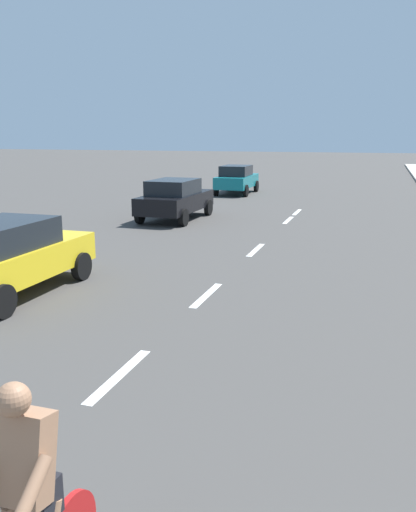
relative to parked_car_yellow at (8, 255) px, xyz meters
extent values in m
plane|color=#423F3D|center=(3.97, 10.04, -0.84)|extent=(160.00, 160.00, 0.00)
cube|color=white|center=(3.97, -2.85, -0.83)|extent=(0.16, 1.80, 0.01)
cube|color=white|center=(3.97, 1.15, -0.83)|extent=(0.16, 1.80, 0.01)
cube|color=white|center=(3.97, 5.83, -0.83)|extent=(0.16, 1.80, 0.01)
cube|color=white|center=(3.97, 11.59, -0.83)|extent=(0.16, 1.80, 0.01)
cube|color=white|center=(3.97, 13.86, -0.83)|extent=(0.16, 1.80, 0.01)
cube|color=#9E7051|center=(5.21, -6.53, 0.44)|extent=(0.34, 0.32, 0.63)
sphere|color=#9E7051|center=(5.21, -6.59, 0.87)|extent=(0.22, 0.22, 0.22)
cube|color=black|center=(5.21, -6.47, 0.11)|extent=(0.32, 0.22, 0.28)
cylinder|color=#9E7051|center=(5.41, -6.79, 0.34)|extent=(0.09, 0.49, 0.41)
cube|color=gold|center=(0.00, 0.06, -0.15)|extent=(1.73, 4.09, 0.64)
cube|color=black|center=(0.00, -0.15, 0.45)|extent=(1.52, 2.13, 0.56)
cylinder|color=black|center=(-0.86, 1.44, -0.52)|extent=(0.18, 0.64, 0.64)
cylinder|color=black|center=(0.86, 1.45, -0.52)|extent=(0.18, 0.64, 0.64)
cylinder|color=black|center=(0.86, -1.33, -0.52)|extent=(0.18, 0.64, 0.64)
cube|color=black|center=(-0.29, 10.48, -0.15)|extent=(1.82, 4.20, 0.64)
cube|color=black|center=(-0.29, 10.27, 0.45)|extent=(1.58, 2.19, 0.56)
cylinder|color=black|center=(-1.14, 11.91, -0.52)|extent=(0.19, 0.64, 0.64)
cylinder|color=black|center=(0.61, 11.88, -0.52)|extent=(0.19, 0.64, 0.64)
cylinder|color=black|center=(-1.18, 9.07, -0.52)|extent=(0.19, 0.64, 0.64)
cylinder|color=black|center=(0.57, 9.05, -0.52)|extent=(0.19, 0.64, 0.64)
cube|color=#14727A|center=(-0.34, 20.15, -0.15)|extent=(1.71, 3.96, 0.64)
cube|color=black|center=(-0.34, 19.95, 0.45)|extent=(1.48, 2.07, 0.56)
cylinder|color=black|center=(-1.18, 21.48, -0.52)|extent=(0.19, 0.64, 0.64)
cylinder|color=black|center=(0.47, 21.50, -0.52)|extent=(0.19, 0.64, 0.64)
cylinder|color=black|center=(-1.15, 18.80, -0.52)|extent=(0.19, 0.64, 0.64)
cylinder|color=black|center=(0.51, 18.82, -0.52)|extent=(0.19, 0.64, 0.64)
camera|label=1|loc=(7.26, -9.10, 2.46)|focal=37.72mm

